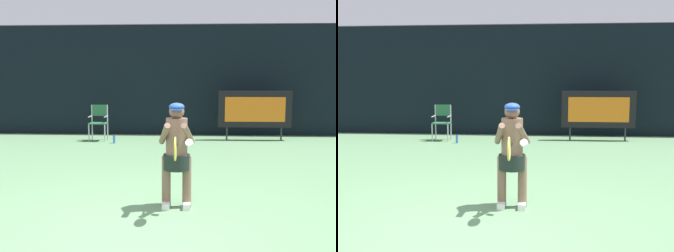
% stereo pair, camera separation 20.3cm
% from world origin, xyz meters
% --- Properties ---
extents(ground, '(18.00, 22.00, 0.03)m').
position_xyz_m(ground, '(0.00, -0.19, -0.01)').
color(ground, '#5F8B5E').
extents(backdrop_screen, '(18.00, 0.12, 3.66)m').
position_xyz_m(backdrop_screen, '(0.00, 8.50, 1.81)').
color(backdrop_screen, black).
rests_on(backdrop_screen, ground).
extents(scoreboard, '(2.20, 0.21, 1.50)m').
position_xyz_m(scoreboard, '(2.63, 7.43, 0.95)').
color(scoreboard, black).
rests_on(scoreboard, ground).
extents(umpire_chair, '(0.52, 0.44, 1.08)m').
position_xyz_m(umpire_chair, '(-2.10, 7.09, 0.62)').
color(umpire_chair, '#B7B7BC').
rests_on(umpire_chair, ground).
extents(water_bottle, '(0.07, 0.07, 0.27)m').
position_xyz_m(water_bottle, '(-1.53, 6.59, 0.12)').
color(water_bottle, blue).
rests_on(water_bottle, ground).
extents(tennis_player, '(0.53, 0.60, 1.53)m').
position_xyz_m(tennis_player, '(0.48, 0.99, 0.85)').
color(tennis_player, white).
rests_on(tennis_player, ground).
extents(tennis_racket, '(0.03, 0.60, 0.31)m').
position_xyz_m(tennis_racket, '(0.48, 0.44, 0.97)').
color(tennis_racket, black).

